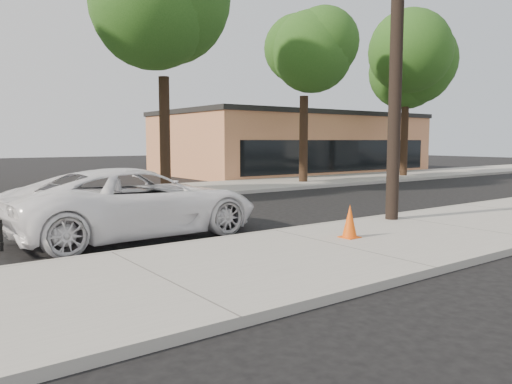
# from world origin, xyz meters

# --- Properties ---
(ground) EXTENTS (120.00, 120.00, 0.00)m
(ground) POSITION_xyz_m (0.00, 0.00, 0.00)
(ground) COLOR black
(ground) RESTS_ON ground
(near_sidewalk) EXTENTS (90.00, 4.40, 0.15)m
(near_sidewalk) POSITION_xyz_m (0.00, -4.30, 0.07)
(near_sidewalk) COLOR gray
(near_sidewalk) RESTS_ON ground
(far_sidewalk) EXTENTS (90.00, 5.00, 0.15)m
(far_sidewalk) POSITION_xyz_m (0.00, 8.50, 0.07)
(far_sidewalk) COLOR gray
(far_sidewalk) RESTS_ON ground
(curb_near) EXTENTS (90.00, 0.12, 0.16)m
(curb_near) POSITION_xyz_m (0.00, -2.10, 0.07)
(curb_near) COLOR #9E9B93
(curb_near) RESTS_ON ground
(building_main) EXTENTS (18.00, 10.00, 4.00)m
(building_main) POSITION_xyz_m (16.00, 16.00, 2.00)
(building_main) COLOR #BD744F
(building_main) RESTS_ON ground
(utility_pole) EXTENTS (1.40, 0.34, 9.00)m
(utility_pole) POSITION_xyz_m (3.60, -2.70, 4.70)
(utility_pole) COLOR black
(utility_pole) RESTS_ON near_sidewalk
(tree_c) EXTENTS (4.96, 4.80, 9.55)m
(tree_c) POSITION_xyz_m (2.22, 7.64, 6.91)
(tree_c) COLOR black
(tree_c) RESTS_ON far_sidewalk
(tree_d) EXTENTS (4.50, 4.35, 8.75)m
(tree_d) POSITION_xyz_m (10.20, 7.95, 6.37)
(tree_d) COLOR black
(tree_d) RESTS_ON far_sidewalk
(tree_e) EXTENTS (4.80, 4.65, 9.25)m
(tree_e) POSITION_xyz_m (18.21, 7.74, 6.70)
(tree_e) COLOR black
(tree_e) RESTS_ON far_sidewalk
(police_cruiser) EXTENTS (6.00, 2.93, 1.64)m
(police_cruiser) POSITION_xyz_m (-2.67, -0.25, 0.82)
(police_cruiser) COLOR white
(police_cruiser) RESTS_ON ground
(traffic_cone) EXTENTS (0.40, 0.40, 0.74)m
(traffic_cone) POSITION_xyz_m (0.75, -3.83, 0.51)
(traffic_cone) COLOR #E8520C
(traffic_cone) RESTS_ON near_sidewalk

